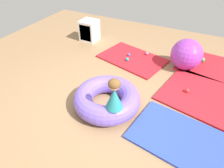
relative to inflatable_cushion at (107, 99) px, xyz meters
The scene contains 14 objects.
ground_plane 0.18m from the inflatable_cushion, 130.00° to the left, with size 8.00×8.00×0.00m, color #93704C.
gym_mat_far_left 1.73m from the inflatable_cushion, 96.91° to the left, with size 1.50×0.99×0.04m, color red.
gym_mat_far_right 1.44m from the inflatable_cushion, ahead, with size 1.63×0.96×0.04m, color #2D47B7.
gym_mat_near_right 2.77m from the inflatable_cushion, 51.90° to the left, with size 1.77×1.13×0.04m, color red.
gym_mat_near_left 1.91m from the inflatable_cushion, 31.53° to the left, with size 1.70×1.29×0.04m, color red.
inflatable_cushion is the anchor object (origin of this frame).
child_in_teal 0.58m from the inflatable_cushion, 45.26° to the right, with size 0.28×0.28×0.52m.
play_ball_teal 1.55m from the inflatable_cushion, 99.90° to the left, with size 0.08×0.08×0.08m, color teal.
play_ball_pink 2.01m from the inflatable_cushion, 88.35° to the left, with size 0.08×0.08×0.08m, color pink.
play_ball_blue 1.79m from the inflatable_cushion, 100.41° to the left, with size 0.06×0.06×0.06m, color blue.
play_ball_green 2.63m from the inflatable_cushion, 59.85° to the left, with size 0.10×0.10×0.10m, color green.
play_ball_red 1.56m from the inflatable_cushion, 38.84° to the left, with size 0.08×0.08×0.08m, color red.
exercise_ball_large 2.12m from the inflatable_cushion, 62.56° to the left, with size 0.68×0.68×0.68m, color purple.
storage_cube 2.74m from the inflatable_cushion, 128.25° to the left, with size 0.44×0.44×0.56m.
Camera 1 is at (1.29, -2.35, 2.51)m, focal length 32.31 mm.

